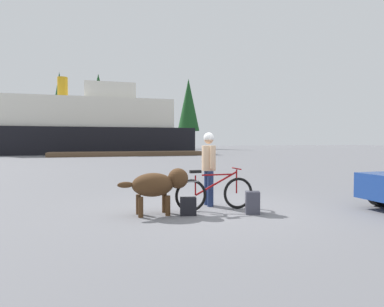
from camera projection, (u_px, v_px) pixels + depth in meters
ground_plane at (214, 209)px, 7.33m from camera, size 160.00×160.00×0.00m
bicycle at (214, 193)px, 7.20m from camera, size 1.77×0.44×0.90m
person_cyclist at (209, 162)px, 7.70m from camera, size 0.32×0.53×1.68m
dog at (158, 184)px, 6.78m from camera, size 1.43×0.56×0.93m
backpack at (253, 203)px, 6.86m from camera, size 0.33×0.28×0.46m
handbag_pannier at (188, 206)px, 6.73m from camera, size 0.35×0.25×0.36m
dock_pier at (128, 154)px, 32.58m from camera, size 14.51×2.91×0.40m
ferry_boat at (90, 127)px, 38.41m from camera, size 22.86×8.07×8.49m
pine_tree_far_left at (60, 100)px, 50.21m from camera, size 2.80×2.80×11.66m
pine_tree_center at (99, 101)px, 53.22m from camera, size 4.01×4.01×11.98m
pine_tree_far_right at (188, 105)px, 58.41m from camera, size 3.81×3.81×12.15m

